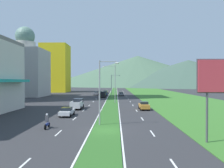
# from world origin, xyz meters

# --- Properties ---
(ground_plane) EXTENTS (600.00, 600.00, 0.00)m
(ground_plane) POSITION_xyz_m (0.00, 0.00, 0.00)
(ground_plane) COLOR #2D2D30
(grass_median) EXTENTS (3.20, 240.00, 0.06)m
(grass_median) POSITION_xyz_m (0.00, 60.00, 0.03)
(grass_median) COLOR #2D6023
(grass_median) RESTS_ON ground_plane
(grass_verge_right) EXTENTS (24.00, 240.00, 0.06)m
(grass_verge_right) POSITION_xyz_m (20.60, 60.00, 0.03)
(grass_verge_right) COLOR #387028
(grass_verge_right) RESTS_ON ground_plane
(lane_dash_left_1) EXTENTS (0.16, 2.80, 0.01)m
(lane_dash_left_1) POSITION_xyz_m (-5.10, -10.62, 0.01)
(lane_dash_left_1) COLOR silver
(lane_dash_left_1) RESTS_ON ground_plane
(lane_dash_left_2) EXTENTS (0.16, 2.80, 0.01)m
(lane_dash_left_2) POSITION_xyz_m (-5.10, -1.24, 0.01)
(lane_dash_left_2) COLOR silver
(lane_dash_left_2) RESTS_ON ground_plane
(lane_dash_left_3) EXTENTS (0.16, 2.80, 0.01)m
(lane_dash_left_3) POSITION_xyz_m (-5.10, 8.14, 0.01)
(lane_dash_left_3) COLOR silver
(lane_dash_left_3) RESTS_ON ground_plane
(lane_dash_left_4) EXTENTS (0.16, 2.80, 0.01)m
(lane_dash_left_4) POSITION_xyz_m (-5.10, 17.52, 0.01)
(lane_dash_left_4) COLOR silver
(lane_dash_left_4) RESTS_ON ground_plane
(lane_dash_left_5) EXTENTS (0.16, 2.80, 0.01)m
(lane_dash_left_5) POSITION_xyz_m (-5.10, 26.90, 0.01)
(lane_dash_left_5) COLOR silver
(lane_dash_left_5) RESTS_ON ground_plane
(lane_dash_left_6) EXTENTS (0.16, 2.80, 0.01)m
(lane_dash_left_6) POSITION_xyz_m (-5.10, 36.27, 0.01)
(lane_dash_left_6) COLOR silver
(lane_dash_left_6) RESTS_ON ground_plane
(lane_dash_left_7) EXTENTS (0.16, 2.80, 0.01)m
(lane_dash_left_7) POSITION_xyz_m (-5.10, 45.65, 0.01)
(lane_dash_left_7) COLOR silver
(lane_dash_left_7) RESTS_ON ground_plane
(lane_dash_left_8) EXTENTS (0.16, 2.80, 0.01)m
(lane_dash_left_8) POSITION_xyz_m (-5.10, 55.03, 0.01)
(lane_dash_left_8) COLOR silver
(lane_dash_left_8) RESTS_ON ground_plane
(lane_dash_left_9) EXTENTS (0.16, 2.80, 0.01)m
(lane_dash_left_9) POSITION_xyz_m (-5.10, 64.41, 0.01)
(lane_dash_left_9) COLOR silver
(lane_dash_left_9) RESTS_ON ground_plane
(lane_dash_left_10) EXTENTS (0.16, 2.80, 0.01)m
(lane_dash_left_10) POSITION_xyz_m (-5.10, 73.79, 0.01)
(lane_dash_left_10) COLOR silver
(lane_dash_left_10) RESTS_ON ground_plane
(lane_dash_left_11) EXTENTS (0.16, 2.80, 0.01)m
(lane_dash_left_11) POSITION_xyz_m (-5.10, 83.17, 0.01)
(lane_dash_left_11) COLOR silver
(lane_dash_left_11) RESTS_ON ground_plane
(lane_dash_left_12) EXTENTS (0.16, 2.80, 0.01)m
(lane_dash_left_12) POSITION_xyz_m (-5.10, 92.55, 0.01)
(lane_dash_left_12) COLOR silver
(lane_dash_left_12) RESTS_ON ground_plane
(lane_dash_left_13) EXTENTS (0.16, 2.80, 0.01)m
(lane_dash_left_13) POSITION_xyz_m (-5.10, 101.93, 0.01)
(lane_dash_left_13) COLOR silver
(lane_dash_left_13) RESTS_ON ground_plane
(lane_dash_left_14) EXTENTS (0.16, 2.80, 0.01)m
(lane_dash_left_14) POSITION_xyz_m (-5.10, 111.31, 0.01)
(lane_dash_left_14) COLOR silver
(lane_dash_left_14) RESTS_ON ground_plane
(lane_dash_left_15) EXTENTS (0.16, 2.80, 0.01)m
(lane_dash_left_15) POSITION_xyz_m (-5.10, 120.69, 0.01)
(lane_dash_left_15) COLOR silver
(lane_dash_left_15) RESTS_ON ground_plane
(lane_dash_right_1) EXTENTS (0.16, 2.80, 0.01)m
(lane_dash_right_1) POSITION_xyz_m (5.10, -10.62, 0.01)
(lane_dash_right_1) COLOR silver
(lane_dash_right_1) RESTS_ON ground_plane
(lane_dash_right_2) EXTENTS (0.16, 2.80, 0.01)m
(lane_dash_right_2) POSITION_xyz_m (5.10, -1.24, 0.01)
(lane_dash_right_2) COLOR silver
(lane_dash_right_2) RESTS_ON ground_plane
(lane_dash_right_3) EXTENTS (0.16, 2.80, 0.01)m
(lane_dash_right_3) POSITION_xyz_m (5.10, 8.14, 0.01)
(lane_dash_right_3) COLOR silver
(lane_dash_right_3) RESTS_ON ground_plane
(lane_dash_right_4) EXTENTS (0.16, 2.80, 0.01)m
(lane_dash_right_4) POSITION_xyz_m (5.10, 17.52, 0.01)
(lane_dash_right_4) COLOR silver
(lane_dash_right_4) RESTS_ON ground_plane
(lane_dash_right_5) EXTENTS (0.16, 2.80, 0.01)m
(lane_dash_right_5) POSITION_xyz_m (5.10, 26.90, 0.01)
(lane_dash_right_5) COLOR silver
(lane_dash_right_5) RESTS_ON ground_plane
(lane_dash_right_6) EXTENTS (0.16, 2.80, 0.01)m
(lane_dash_right_6) POSITION_xyz_m (5.10, 36.27, 0.01)
(lane_dash_right_6) COLOR silver
(lane_dash_right_6) RESTS_ON ground_plane
(lane_dash_right_7) EXTENTS (0.16, 2.80, 0.01)m
(lane_dash_right_7) POSITION_xyz_m (5.10, 45.65, 0.01)
(lane_dash_right_7) COLOR silver
(lane_dash_right_7) RESTS_ON ground_plane
(lane_dash_right_8) EXTENTS (0.16, 2.80, 0.01)m
(lane_dash_right_8) POSITION_xyz_m (5.10, 55.03, 0.01)
(lane_dash_right_8) COLOR silver
(lane_dash_right_8) RESTS_ON ground_plane
(lane_dash_right_9) EXTENTS (0.16, 2.80, 0.01)m
(lane_dash_right_9) POSITION_xyz_m (5.10, 64.41, 0.01)
(lane_dash_right_9) COLOR silver
(lane_dash_right_9) RESTS_ON ground_plane
(lane_dash_right_10) EXTENTS (0.16, 2.80, 0.01)m
(lane_dash_right_10) POSITION_xyz_m (5.10, 73.79, 0.01)
(lane_dash_right_10) COLOR silver
(lane_dash_right_10) RESTS_ON ground_plane
(lane_dash_right_11) EXTENTS (0.16, 2.80, 0.01)m
(lane_dash_right_11) POSITION_xyz_m (5.10, 83.17, 0.01)
(lane_dash_right_11) COLOR silver
(lane_dash_right_11) RESTS_ON ground_plane
(lane_dash_right_12) EXTENTS (0.16, 2.80, 0.01)m
(lane_dash_right_12) POSITION_xyz_m (5.10, 92.55, 0.01)
(lane_dash_right_12) COLOR silver
(lane_dash_right_12) RESTS_ON ground_plane
(lane_dash_right_13) EXTENTS (0.16, 2.80, 0.01)m
(lane_dash_right_13) POSITION_xyz_m (5.10, 101.93, 0.01)
(lane_dash_right_13) COLOR silver
(lane_dash_right_13) RESTS_ON ground_plane
(lane_dash_right_14) EXTENTS (0.16, 2.80, 0.01)m
(lane_dash_right_14) POSITION_xyz_m (5.10, 111.31, 0.01)
(lane_dash_right_14) COLOR silver
(lane_dash_right_14) RESTS_ON ground_plane
(lane_dash_right_15) EXTENTS (0.16, 2.80, 0.01)m
(lane_dash_right_15) POSITION_xyz_m (5.10, 120.69, 0.01)
(lane_dash_right_15) COLOR silver
(lane_dash_right_15) RESTS_ON ground_plane
(edge_line_median_left) EXTENTS (0.16, 240.00, 0.01)m
(edge_line_median_left) POSITION_xyz_m (-1.75, 60.00, 0.01)
(edge_line_median_left) COLOR silver
(edge_line_median_left) RESTS_ON ground_plane
(edge_line_median_right) EXTENTS (0.16, 240.00, 0.01)m
(edge_line_median_right) POSITION_xyz_m (1.75, 60.00, 0.01)
(edge_line_median_right) COLOR silver
(edge_line_median_right) RESTS_ON ground_plane
(domed_building) EXTENTS (14.87, 14.87, 26.08)m
(domed_building) POSITION_xyz_m (-32.89, 57.98, 10.27)
(domed_building) COLOR #B7B2A8
(domed_building) RESTS_ON ground_plane
(midrise_colored) EXTENTS (13.47, 13.47, 24.81)m
(midrise_colored) POSITION_xyz_m (-30.59, 91.48, 12.41)
(midrise_colored) COLOR yellow
(midrise_colored) RESTS_ON ground_plane
(hill_far_left) EXTENTS (135.24, 135.24, 24.54)m
(hill_far_left) POSITION_xyz_m (-97.11, 293.62, 12.27)
(hill_far_left) COLOR #516B56
(hill_far_left) RESTS_ON ground_plane
(hill_far_center) EXTENTS (238.68, 238.68, 40.02)m
(hill_far_center) POSITION_xyz_m (30.54, 278.04, 20.01)
(hill_far_center) COLOR #47664C
(hill_far_center) RESTS_ON ground_plane
(hill_far_right) EXTENTS (197.06, 197.06, 29.54)m
(hill_far_right) POSITION_xyz_m (82.72, 228.57, 14.77)
(hill_far_right) COLOR #3D5647
(hill_far_right) RESTS_ON ground_plane
(street_lamp_near) EXTENTS (2.62, 0.28, 8.31)m
(street_lamp_near) POSITION_xyz_m (-0.65, 3.18, 4.80)
(street_lamp_near) COLOR #99999E
(street_lamp_near) RESTS_ON ground_plane
(street_lamp_mid) EXTENTS (3.36, 0.29, 9.72)m
(street_lamp_mid) POSITION_xyz_m (0.57, 32.17, 5.61)
(street_lamp_mid) COLOR #99999E
(street_lamp_mid) RESTS_ON ground_plane
(street_lamp_far) EXTENTS (3.54, 0.35, 8.15)m
(street_lamp_far) POSITION_xyz_m (-0.16, 61.16, 4.81)
(street_lamp_far) COLOR #99999E
(street_lamp_far) RESTS_ON ground_plane
(car_0) EXTENTS (1.90, 4.60, 1.55)m
(car_0) POSITION_xyz_m (-7.00, 66.10, 0.79)
(car_0) COLOR slate
(car_0) RESTS_ON ground_plane
(car_1) EXTENTS (1.96, 4.05, 1.37)m
(car_1) POSITION_xyz_m (3.17, 61.63, 0.72)
(car_1) COLOR slate
(car_1) RESTS_ON ground_plane
(car_2) EXTENTS (1.96, 4.75, 1.54)m
(car_2) POSITION_xyz_m (-3.50, 73.30, 0.79)
(car_2) COLOR black
(car_2) RESTS_ON ground_plane
(car_3) EXTENTS (1.90, 4.57, 1.42)m
(car_3) POSITION_xyz_m (-6.81, 10.68, 0.73)
(car_3) COLOR silver
(car_3) RESTS_ON ground_plane
(car_4) EXTENTS (1.93, 4.45, 1.59)m
(car_4) POSITION_xyz_m (6.74, 19.17, 0.81)
(car_4) COLOR #C6842D
(car_4) RESTS_ON ground_plane
(car_5) EXTENTS (2.01, 4.76, 1.44)m
(car_5) POSITION_xyz_m (-3.20, 62.43, 0.74)
(car_5) COLOR navy
(car_5) RESTS_ON ground_plane
(car_6) EXTENTS (1.86, 4.11, 1.49)m
(car_6) POSITION_xyz_m (-3.54, 78.57, 0.76)
(car_6) COLOR yellow
(car_6) RESTS_ON ground_plane
(pickup_truck_0) EXTENTS (2.18, 5.40, 2.00)m
(pickup_truck_0) POSITION_xyz_m (-6.74, 20.23, 0.98)
(pickup_truck_0) COLOR silver
(pickup_truck_0) RESTS_ON ground_plane
(pickup_truck_1) EXTENTS (2.18, 5.40, 2.00)m
(pickup_truck_1) POSITION_xyz_m (-3.38, 52.75, 0.98)
(pickup_truck_1) COLOR black
(pickup_truck_1) RESTS_ON ground_plane
(motorcycle_rider) EXTENTS (0.36, 2.00, 1.80)m
(motorcycle_rider) POSITION_xyz_m (-7.07, 1.06, 0.75)
(motorcycle_rider) COLOR black
(motorcycle_rider) RESTS_ON ground_plane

